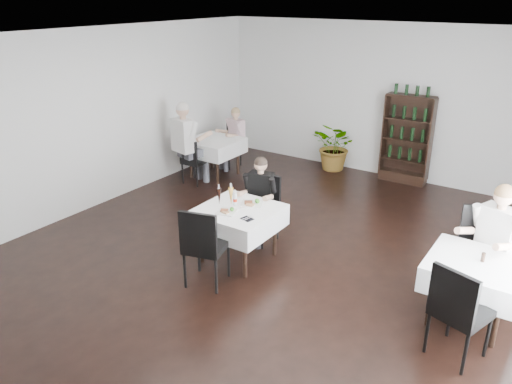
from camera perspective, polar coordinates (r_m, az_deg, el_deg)
room_shell at (r=6.37m, az=0.04°, el=3.50°), size 9.00×9.00×9.00m
wine_shelf at (r=10.09m, az=16.82°, el=5.69°), size 0.90×0.28×1.75m
main_table at (r=6.85m, az=-2.05°, el=-3.04°), size 1.03×1.03×0.77m
left_table at (r=10.08m, az=-4.83°, el=5.20°), size 0.98×0.98×0.77m
right_table at (r=6.09m, az=23.62°, el=-8.46°), size 0.98×0.98×0.77m
potted_tree at (r=10.55m, az=9.13°, el=5.14°), size 1.12×1.04×1.02m
main_chair_far at (r=7.44m, az=0.76°, el=-1.31°), size 0.48×0.48×1.01m
main_chair_near at (r=6.26m, az=-6.06°, el=-5.80°), size 0.60×0.61×1.07m
left_chair_far at (r=10.74m, az=-2.91°, el=5.78°), size 0.47×0.47×0.92m
left_chair_near at (r=9.72m, az=-7.28°, el=3.81°), size 0.42×0.43×0.91m
right_chair_far at (r=6.61m, az=24.43°, el=-5.84°), size 0.67×0.68×1.14m
right_chair_near at (r=5.44m, az=22.04°, el=-12.16°), size 0.62×0.62×1.07m
diner_main at (r=7.32m, az=0.34°, el=-0.17°), size 0.53×0.55×1.31m
diner_left_far at (r=10.48m, az=-2.60°, el=6.69°), size 0.58×0.61×1.30m
diner_left_near at (r=9.58m, az=-7.84°, el=6.21°), size 0.68×0.72×1.63m
diner_right_far at (r=6.41m, az=25.41°, el=-4.64°), size 0.67×0.70×1.51m
plate_far at (r=6.90m, az=-0.49°, el=-1.32°), size 0.38×0.38×0.09m
plate_near at (r=6.67m, az=-3.32°, el=-2.21°), size 0.29×0.29×0.08m
pilsner_dark at (r=6.89m, az=-4.24°, el=-0.49°), size 0.07×0.07×0.29m
pilsner_lager at (r=6.87m, az=-2.87°, el=-0.47°), size 0.07×0.07×0.32m
coke_bottle at (r=6.86m, az=-2.41°, el=-0.82°), size 0.06×0.06×0.23m
napkin_cutlery at (r=6.48m, az=-1.02°, el=-3.07°), size 0.18×0.17×0.02m
pepper_mill at (r=6.02m, az=24.53°, el=-6.80°), size 0.06×0.06×0.11m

